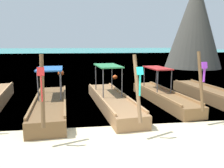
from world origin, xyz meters
name	(u,v)px	position (x,y,z in m)	size (l,w,h in m)	color
ground	(131,153)	(0.00, 0.00, 0.00)	(120.00, 120.00, 0.00)	beige
sea_water	(87,53)	(0.00, 62.08, 0.00)	(120.00, 120.00, 0.00)	teal
longtail_boat_red_ribbon	(50,105)	(-2.69, 4.00, 0.35)	(1.73, 6.17, 2.66)	brown
longtail_boat_turquoise_ribbon	(112,100)	(0.04, 4.49, 0.33)	(1.99, 6.83, 2.62)	olive
longtail_boat_violet_ribbon	(163,96)	(2.70, 4.98, 0.33)	(1.70, 6.17, 2.68)	brown
longtail_boat_yellow_ribbon	(211,95)	(5.30, 4.96, 0.30)	(1.57, 6.59, 2.62)	brown
karst_rock	(196,26)	(12.22, 20.19, 4.94)	(7.23, 6.56, 10.43)	#47443D
mooring_buoy_near	(61,73)	(-3.23, 14.75, 0.28)	(0.55, 0.55, 0.55)	#EA5119
mooring_buoy_far	(115,77)	(1.33, 12.31, 0.20)	(0.39, 0.39, 0.39)	#EA5119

